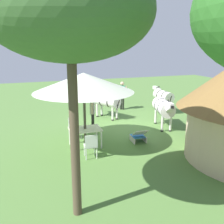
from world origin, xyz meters
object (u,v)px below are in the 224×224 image
Objects in this scene: patio_chair_near_hut at (74,126)px; acacia_tree_far_lawn at (70,12)px; standing_watcher at (122,93)px; zebra_toward_hut at (163,96)px; patio_dining_table at (85,131)px; zebra_nearest_camera at (106,101)px; zebra_by_umbrella at (164,108)px; striped_lounge_chair at (139,136)px; guest_beside_umbrella at (93,110)px; patio_chair_west_end at (91,145)px; shade_umbrella at (84,82)px.

acacia_tree_far_lawn is (1.00, 5.12, 3.99)m from patio_chair_near_hut.
standing_watcher is at bearing -118.07° from acacia_tree_far_lawn.
acacia_tree_far_lawn reaches higher than zebra_toward_hut.
patio_dining_table is 0.65× the size of zebra_nearest_camera.
zebra_by_umbrella is at bearing 168.87° from patio_chair_near_hut.
acacia_tree_far_lawn is (4.83, 9.06, 3.46)m from standing_watcher.
patio_chair_near_hut is at bearing -156.43° from zebra_toward_hut.
standing_watcher is at bearing -67.71° from zebra_by_umbrella.
striped_lounge_chair is (-2.20, 0.29, -0.40)m from patio_dining_table.
standing_watcher reaches higher than zebra_by_umbrella.
acacia_tree_far_lawn is at bearing 1.55° from guest_beside_umbrella.
acacia_tree_far_lawn is (6.88, 7.65, 3.54)m from zebra_toward_hut.
acacia_tree_far_lawn is at bearing 69.18° from patio_chair_near_hut.
patio_chair_west_end is at bearing 83.03° from patio_chair_near_hut.
guest_beside_umbrella is at bearing -158.93° from patio_chair_near_hut.
acacia_tree_far_lawn is (1.20, 3.98, 3.87)m from patio_dining_table.
zebra_nearest_camera is at bearing 69.67° from patio_chair_west_end.
shade_umbrella reaches higher than zebra_toward_hut.
striped_lounge_chair is 2.46m from zebra_by_umbrella.
zebra_by_umbrella is at bearing 145.33° from standing_watcher.
patio_dining_table is 1.41× the size of patio_chair_near_hut.
patio_chair_near_hut is at bearing 154.38° from striped_lounge_chair.
acacia_tree_far_lawn reaches higher than patio_dining_table.
guest_beside_umbrella is at bearing 98.00° from standing_watcher.
patio_chair_near_hut is 5.52m from standing_watcher.
zebra_by_umbrella is 0.41× the size of acacia_tree_far_lawn.
patio_chair_west_end is at bearing 85.78° from patio_dining_table.
patio_chair_west_end reaches higher than striped_lounge_chair.
standing_watcher reaches higher than patio_chair_west_end.
zebra_nearest_camera is (-2.10, -3.63, -1.60)m from shade_umbrella.
patio_dining_table is at bearing -3.97° from guest_beside_umbrella.
standing_watcher reaches higher than patio_chair_near_hut.
zebra_toward_hut is at bearing -105.20° from zebra_by_umbrella.
striped_lounge_chair is at bearing 55.63° from guest_beside_umbrella.
shade_umbrella reaches higher than zebra_nearest_camera.
zebra_nearest_camera is at bearing -120.04° from shade_umbrella.
striped_lounge_chair is at bearing 49.43° from zebra_by_umbrella.
zebra_nearest_camera is 0.35× the size of acacia_tree_far_lawn.
zebra_toward_hut is (-2.05, 1.41, -0.08)m from standing_watcher.
zebra_nearest_camera is at bearing -120.04° from patio_dining_table.
zebra_nearest_camera is (0.10, -3.92, 0.70)m from striped_lounge_chair.
patio_chair_west_end is 0.43× the size of zebra_toward_hut.
patio_chair_near_hut is 1.05× the size of striped_lounge_chair.
shade_umbrella is 4.22× the size of patio_chair_west_end.
patio_dining_table is 2.25m from striped_lounge_chair.
standing_watcher is at bearing 63.39° from patio_chair_west_end.
zebra_nearest_camera is (-2.29, -2.49, 0.44)m from patio_chair_near_hut.
guest_beside_umbrella reaches higher than patio_chair_near_hut.
patio_chair_near_hut is 2.80m from striped_lounge_chair.
shade_umbrella reaches higher than striped_lounge_chair.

